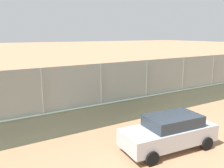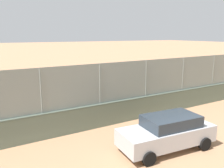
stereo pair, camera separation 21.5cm
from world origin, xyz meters
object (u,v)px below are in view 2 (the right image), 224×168
at_px(courtside_bench, 107,107).
at_px(sports_ball, 96,87).
at_px(player_at_service_line, 98,74).
at_px(parked_car_silver, 167,132).
at_px(player_foreground_swinging, 66,77).
at_px(player_baseline_waiting, 135,94).

bearing_deg(courtside_bench, sports_ball, -109.17).
distance_m(player_at_service_line, parked_car_silver, 16.09).
xyz_separation_m(player_at_service_line, parked_car_silver, (3.82, 15.63, -0.07)).
bearing_deg(player_foreground_swinging, player_baseline_waiting, 102.44).
bearing_deg(courtside_bench, player_baseline_waiting, -170.44).
height_order(player_baseline_waiting, courtside_bench, player_baseline_waiting).
bearing_deg(player_baseline_waiting, sports_ball, -90.73).
bearing_deg(sports_ball, player_baseline_waiting, 89.27).
bearing_deg(player_at_service_line, parked_car_silver, 76.26).
bearing_deg(parked_car_silver, courtside_bench, -88.71).
xyz_separation_m(player_at_service_line, sports_ball, (1.34, 2.35, -0.81)).
distance_m(player_baseline_waiting, parked_car_silver, 6.64).
distance_m(player_foreground_swinging, courtside_bench, 10.16).
xyz_separation_m(player_foreground_swinging, parked_car_silver, (0.25, 15.91, -0.04)).
height_order(player_foreground_swinging, sports_ball, player_foreground_swinging).
bearing_deg(parked_car_silver, player_at_service_line, -103.74).
xyz_separation_m(player_baseline_waiting, sports_ball, (-0.09, -7.09, -0.87)).
relative_size(player_at_service_line, courtside_bench, 0.96).
height_order(player_baseline_waiting, player_foreground_swinging, player_baseline_waiting).
bearing_deg(parked_car_silver, sports_ball, -100.58).
relative_size(player_at_service_line, player_foreground_swinging, 1.03).
bearing_deg(player_baseline_waiting, parked_car_silver, 68.89).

